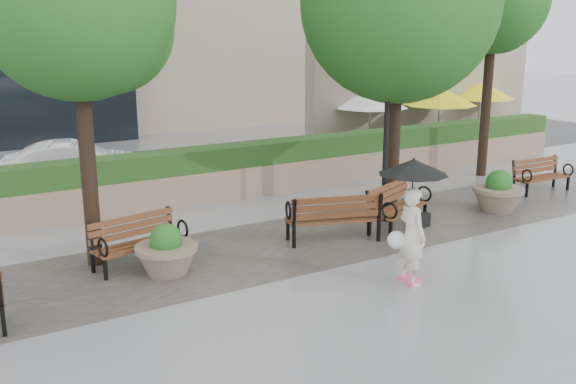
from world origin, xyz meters
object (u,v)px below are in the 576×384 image
bench_1 (140,252)px  lamppost (386,133)px  bench_2 (333,227)px  bench_4 (541,182)px  planter_right (498,195)px  car_right (76,164)px  pedestrian (412,209)px  bench_3 (398,215)px  planter_left (167,255)px

bench_1 → lamppost: size_ratio=0.41×
bench_2 → lamppost: size_ratio=0.46×
bench_4 → lamppost: bearing=177.0°
planter_right → lamppost: bearing=153.9°
car_right → pedestrian: 10.52m
bench_4 → car_right: 12.58m
bench_3 → pedestrian: (-1.88, -2.48, 1.01)m
bench_3 → planter_right: planter_right is taller
bench_2 → planter_left: size_ratio=1.81×
bench_4 → car_right: size_ratio=0.44×
planter_left → lamppost: size_ratio=0.25×
bench_3 → planter_left: bearing=156.6°
bench_1 → car_right: size_ratio=0.47×
planter_right → car_right: size_ratio=0.32×
planter_right → pedestrian: bearing=-154.6°
bench_1 → planter_right: 8.54m
bench_4 → car_right: car_right is taller
bench_4 → planter_right: size_ratio=1.40×
bench_3 → bench_4: bearing=-18.0°
bench_2 → bench_4: bench_2 is taller
car_right → planter_left: bearing=-167.2°
bench_2 → planter_left: bearing=17.5°
planter_left → planter_right: size_ratio=0.92×
bench_3 → lamppost: bearing=43.1°
bench_3 → bench_1: bearing=149.9°
planter_left → car_right: 7.52m
planter_left → pedestrian: bearing=-36.3°
bench_1 → pedestrian: (3.68, -3.15, 1.03)m
lamppost → planter_right: bearing=-26.1°
bench_1 → car_right: car_right is taller
bench_2 → planter_right: (4.64, -0.20, 0.09)m
pedestrian → car_right: bearing=21.6°
bench_1 → lamppost: lamppost is taller
bench_4 → pedestrian: pedestrian is taller
bench_3 → car_right: car_right is taller
planter_right → bench_3: bearing=176.1°
lamppost → bench_1: bearing=-176.7°
planter_left → lamppost: (5.73, 1.00, 1.56)m
planter_left → lamppost: lamppost is taller
car_right → bench_4: bearing=-109.4°
bench_2 → lamppost: bearing=-136.8°
bench_4 → pedestrian: (-7.26, -2.97, 1.04)m
lamppost → pedestrian: lamppost is taller
planter_left → planter_right: bearing=-1.5°
planter_left → car_right: car_right is taller
bench_4 → planter_left: 10.68m
planter_right → car_right: bearing=135.9°
planter_left → lamppost: bearing=9.9°
bench_2 → planter_left: 3.57m
lamppost → bench_2: bearing=-154.7°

